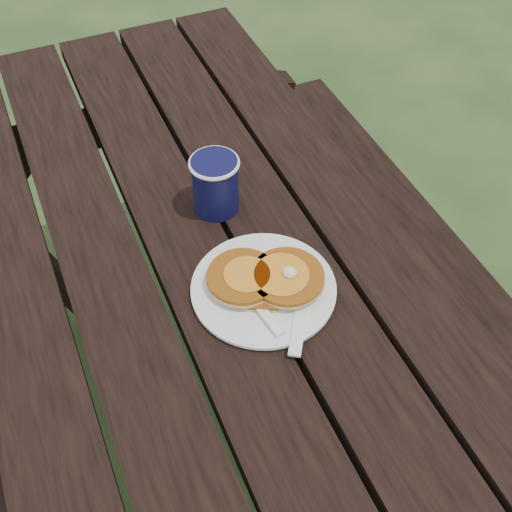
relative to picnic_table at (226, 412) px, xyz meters
name	(u,v)px	position (x,y,z in m)	size (l,w,h in m)	color
ground	(231,480)	(0.00, 0.00, -0.37)	(60.00, 60.00, 0.00)	#233D1A
picnic_table	(226,412)	(0.00, 0.00, 0.00)	(1.36, 1.80, 0.75)	black
plate	(264,289)	(0.08, -0.01, 0.39)	(0.24, 0.24, 0.01)	white
pancake_stack	(266,278)	(0.09, 0.00, 0.41)	(0.19, 0.15, 0.04)	#9C5411
knife	(302,309)	(0.12, -0.07, 0.39)	(0.02, 0.18, 0.01)	white
fork	(262,310)	(0.06, -0.05, 0.40)	(0.03, 0.16, 0.01)	white
coffee_cup	(215,182)	(0.08, 0.21, 0.45)	(0.09, 0.09, 0.11)	#0D0D36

